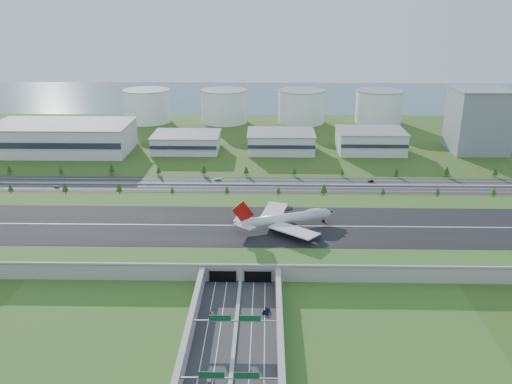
{
  "coord_description": "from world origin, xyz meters",
  "views": [
    {
      "loc": [
        12.43,
        -282.67,
        129.75
      ],
      "look_at": [
        5.86,
        35.0,
        15.94
      ],
      "focal_mm": 38.0,
      "sensor_mm": 36.0,
      "label": 1
    }
  ],
  "objects_px": {
    "boeing_747": "(286,218)",
    "car_7": "(217,179)",
    "fuel_tank_a": "(147,106)",
    "car_2": "(266,310)",
    "office_tower": "(478,121)",
    "car_4": "(57,187)",
    "car_1": "(210,377)",
    "car_5": "(370,181)",
    "car_0": "(212,314)"
  },
  "relations": [
    {
      "from": "car_1",
      "to": "car_2",
      "type": "xyz_separation_m",
      "value": [
        20.3,
        44.77,
        0.04
      ]
    },
    {
      "from": "boeing_747",
      "to": "car_7",
      "type": "distance_m",
      "value": 118.6
    },
    {
      "from": "fuel_tank_a",
      "to": "car_1",
      "type": "height_order",
      "value": "fuel_tank_a"
    },
    {
      "from": "fuel_tank_a",
      "to": "car_2",
      "type": "xyz_separation_m",
      "value": [
        132.62,
        -386.93,
        -16.63
      ]
    },
    {
      "from": "boeing_747",
      "to": "car_4",
      "type": "relative_size",
      "value": 14.98
    },
    {
      "from": "car_1",
      "to": "car_7",
      "type": "bearing_deg",
      "value": 96.22
    },
    {
      "from": "office_tower",
      "to": "car_7",
      "type": "height_order",
      "value": "office_tower"
    },
    {
      "from": "fuel_tank_a",
      "to": "office_tower",
      "type": "bearing_deg",
      "value": -19.77
    },
    {
      "from": "car_0",
      "to": "car_2",
      "type": "bearing_deg",
      "value": -16.21
    },
    {
      "from": "car_1",
      "to": "car_2",
      "type": "relative_size",
      "value": 0.8
    },
    {
      "from": "car_4",
      "to": "car_5",
      "type": "height_order",
      "value": "car_5"
    },
    {
      "from": "car_5",
      "to": "car_2",
      "type": "bearing_deg",
      "value": -32.06
    },
    {
      "from": "office_tower",
      "to": "car_1",
      "type": "bearing_deg",
      "value": -123.25
    },
    {
      "from": "car_0",
      "to": "car_4",
      "type": "height_order",
      "value": "car_0"
    },
    {
      "from": "car_2",
      "to": "car_7",
      "type": "bearing_deg",
      "value": -63.48
    },
    {
      "from": "car_1",
      "to": "car_4",
      "type": "xyz_separation_m",
      "value": [
        -132.23,
        207.08,
        -0.03
      ]
    },
    {
      "from": "fuel_tank_a",
      "to": "car_0",
      "type": "height_order",
      "value": "fuel_tank_a"
    },
    {
      "from": "boeing_747",
      "to": "car_5",
      "type": "height_order",
      "value": "boeing_747"
    },
    {
      "from": "car_4",
      "to": "car_5",
      "type": "distance_m",
      "value": 230.86
    },
    {
      "from": "car_0",
      "to": "car_1",
      "type": "distance_m",
      "value": 41.93
    },
    {
      "from": "car_5",
      "to": "car_7",
      "type": "bearing_deg",
      "value": -99.99
    },
    {
      "from": "car_1",
      "to": "car_4",
      "type": "bearing_deg",
      "value": 124.44
    },
    {
      "from": "fuel_tank_a",
      "to": "car_4",
      "type": "height_order",
      "value": "fuel_tank_a"
    },
    {
      "from": "car_1",
      "to": "car_2",
      "type": "height_order",
      "value": "car_2"
    },
    {
      "from": "boeing_747",
      "to": "car_7",
      "type": "height_order",
      "value": "boeing_747"
    },
    {
      "from": "car_4",
      "to": "car_7",
      "type": "relative_size",
      "value": 0.71
    },
    {
      "from": "car_0",
      "to": "car_2",
      "type": "distance_m",
      "value": 23.61
    },
    {
      "from": "car_2",
      "to": "car_4",
      "type": "relative_size",
      "value": 1.36
    },
    {
      "from": "boeing_747",
      "to": "car_1",
      "type": "distance_m",
      "value": 124.44
    },
    {
      "from": "car_2",
      "to": "car_4",
      "type": "distance_m",
      "value": 222.73
    },
    {
      "from": "boeing_747",
      "to": "car_5",
      "type": "distance_m",
      "value": 125.26
    },
    {
      "from": "car_1",
      "to": "car_5",
      "type": "relative_size",
      "value": 0.93
    },
    {
      "from": "office_tower",
      "to": "car_4",
      "type": "xyz_separation_m",
      "value": [
        -339.9,
        -109.62,
        -26.7
      ]
    },
    {
      "from": "boeing_747",
      "to": "car_1",
      "type": "height_order",
      "value": "boeing_747"
    },
    {
      "from": "car_7",
      "to": "car_1",
      "type": "bearing_deg",
      "value": -16.05
    },
    {
      "from": "office_tower",
      "to": "car_5",
      "type": "distance_m",
      "value": 145.48
    },
    {
      "from": "boeing_747",
      "to": "fuel_tank_a",
      "type": "bearing_deg",
      "value": 94.79
    },
    {
      "from": "office_tower",
      "to": "boeing_747",
      "type": "height_order",
      "value": "office_tower"
    },
    {
      "from": "office_tower",
      "to": "car_7",
      "type": "xyz_separation_m",
      "value": [
        -224.95,
        -89.23,
        -26.57
      ]
    },
    {
      "from": "car_2",
      "to": "car_4",
      "type": "height_order",
      "value": "car_2"
    },
    {
      "from": "car_4",
      "to": "car_7",
      "type": "xyz_separation_m",
      "value": [
        114.95,
        20.39,
        0.14
      ]
    },
    {
      "from": "fuel_tank_a",
      "to": "car_5",
      "type": "distance_m",
      "value": 295.33
    },
    {
      "from": "boeing_747",
      "to": "car_0",
      "type": "bearing_deg",
      "value": -133.5
    },
    {
      "from": "car_2",
      "to": "boeing_747",
      "type": "bearing_deg",
      "value": -83.2
    },
    {
      "from": "boeing_747",
      "to": "car_0",
      "type": "xyz_separation_m",
      "value": [
        -34.11,
        -78.04,
        -12.64
      ]
    },
    {
      "from": "car_0",
      "to": "car_5",
      "type": "distance_m",
      "value": 209.19
    },
    {
      "from": "car_2",
      "to": "office_tower",
      "type": "bearing_deg",
      "value": -109.67
    },
    {
      "from": "office_tower",
      "to": "boeing_747",
      "type": "bearing_deg",
      "value": -131.91
    },
    {
      "from": "car_2",
      "to": "car_5",
      "type": "height_order",
      "value": "car_5"
    },
    {
      "from": "fuel_tank_a",
      "to": "car_4",
      "type": "distance_m",
      "value": 226.11
    }
  ]
}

